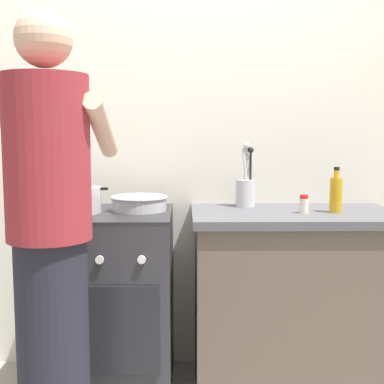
# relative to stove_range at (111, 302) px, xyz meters

# --- Properties ---
(back_wall) EXTENTS (3.20, 0.10, 2.50)m
(back_wall) POSITION_rel_stove_range_xyz_m (0.55, 0.35, 0.80)
(back_wall) COLOR silver
(back_wall) RESTS_ON ground
(countertop) EXTENTS (1.00, 0.60, 0.90)m
(countertop) POSITION_rel_stove_range_xyz_m (0.90, 0.00, 0.00)
(countertop) COLOR brown
(countertop) RESTS_ON ground
(stove_range) EXTENTS (0.60, 0.62, 0.90)m
(stove_range) POSITION_rel_stove_range_xyz_m (0.00, 0.00, 0.00)
(stove_range) COLOR #2D2D33
(stove_range) RESTS_ON ground
(pot) EXTENTS (0.27, 0.21, 0.12)m
(pot) POSITION_rel_stove_range_xyz_m (-0.14, -0.02, 0.51)
(pot) COLOR #B2B2B7
(pot) RESTS_ON stove_range
(mixing_bowl) EXTENTS (0.28, 0.28, 0.07)m
(mixing_bowl) POSITION_rel_stove_range_xyz_m (0.14, 0.04, 0.49)
(mixing_bowl) COLOR #B7B7BC
(mixing_bowl) RESTS_ON stove_range
(utensil_crock) EXTENTS (0.10, 0.10, 0.33)m
(utensil_crock) POSITION_rel_stove_range_xyz_m (0.68, 0.18, 0.55)
(utensil_crock) COLOR silver
(utensil_crock) RESTS_ON countertop
(spice_bottle) EXTENTS (0.04, 0.04, 0.09)m
(spice_bottle) POSITION_rel_stove_range_xyz_m (0.93, -0.05, 0.49)
(spice_bottle) COLOR silver
(spice_bottle) RESTS_ON countertop
(oil_bottle) EXTENTS (0.06, 0.06, 0.22)m
(oil_bottle) POSITION_rel_stove_range_xyz_m (1.09, -0.03, 0.54)
(oil_bottle) COLOR gold
(oil_bottle) RESTS_ON countertop
(person) EXTENTS (0.41, 0.50, 1.70)m
(person) POSITION_rel_stove_range_xyz_m (-0.12, -0.64, 0.41)
(person) COLOR black
(person) RESTS_ON ground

